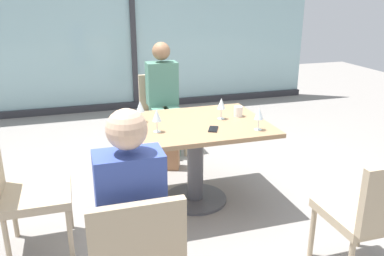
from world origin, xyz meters
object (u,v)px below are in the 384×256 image
wine_glass_2 (259,114)px  wine_glass_3 (221,104)px  chair_front_left (135,254)px  chair_front_right (373,211)px  wine_glass_0 (140,107)px  person_near_window (163,93)px  person_front_left (130,209)px  chair_side_end (20,188)px  coffee_cup (238,111)px  wine_glass_1 (157,116)px  handbag_0 (165,155)px  chair_near_window (162,108)px  handbag_2 (155,155)px  dining_table_main (195,143)px  cell_phone_on_table (213,129)px

wine_glass_2 → wine_glass_3: bearing=116.5°
chair_front_left → chair_front_right: bearing=0.0°
wine_glass_0 → wine_glass_3: bearing=-9.7°
chair_front_right → wine_glass_0: bearing=128.8°
person_near_window → person_front_left: size_ratio=1.00×
person_near_window → wine_glass_3: person_near_window is taller
chair_side_end → wine_glass_0: (0.94, 0.50, 0.37)m
person_near_window → coffee_cup: bearing=-69.8°
person_near_window → wine_glass_3: size_ratio=6.81×
wine_glass_0 → wine_glass_1: same height
coffee_cup → handbag_0: size_ratio=0.30×
chair_front_left → person_front_left: bearing=90.0°
chair_near_window → handbag_2: size_ratio=2.90×
person_front_left → handbag_2: bearing=74.8°
wine_glass_1 → wine_glass_3: bearing=16.0°
coffee_cup → handbag_2: bearing=129.4°
wine_glass_0 → handbag_2: bearing=69.5°
chair_front_right → handbag_0: 2.25m
wine_glass_2 → handbag_0: (-0.52, 1.08, -0.72)m
chair_side_end → coffee_cup: bearing=12.9°
handbag_2 → chair_side_end: bearing=-159.7°
dining_table_main → chair_front_right: (0.74, -1.30, -0.05)m
coffee_cup → handbag_2: (-0.61, 0.74, -0.64)m
handbag_2 → handbag_0: bearing=-49.9°
person_near_window → wine_glass_1: bearing=-105.1°
chair_near_window → wine_glass_0: wine_glass_0 is taller
person_front_left → handbag_2: person_front_left is taller
person_front_left → wine_glass_2: bearing=37.0°
dining_table_main → chair_front_right: 1.50m
dining_table_main → chair_front_left: (-0.74, -1.30, -0.05)m
cell_phone_on_table → wine_glass_1: bearing=-164.6°
chair_front_left → handbag_0: (0.64, 2.06, -0.36)m
wine_glass_3 → wine_glass_1: bearing=-164.0°
cell_phone_on_table → person_near_window: bearing=118.7°
chair_side_end → wine_glass_3: bearing=13.3°
chair_near_window → chair_side_end: 2.14m
person_front_left → handbag_0: size_ratio=4.20×
chair_front_right → handbag_2: 2.33m
chair_front_left → chair_side_end: size_ratio=1.00×
dining_table_main → person_near_window: person_near_window is taller
handbag_0 → wine_glass_2: bearing=-43.8°
chair_front_left → wine_glass_2: (1.16, 0.98, 0.37)m
chair_near_window → handbag_2: 0.64m
chair_near_window → person_front_left: size_ratio=0.69×
wine_glass_1 → handbag_0: size_ratio=0.62×
person_front_left → wine_glass_0: 1.39m
wine_glass_2 → handbag_2: 1.47m
chair_side_end → handbag_2: 1.69m
chair_near_window → wine_glass_2: (0.42, -1.62, 0.37)m
chair_near_window → person_front_left: 2.61m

